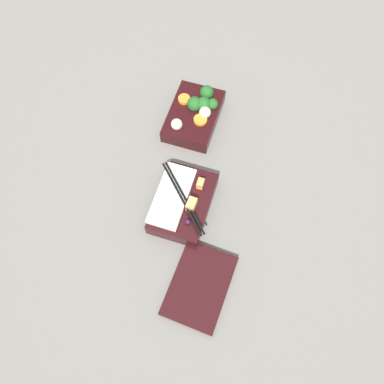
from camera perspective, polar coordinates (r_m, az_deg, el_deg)
ground_plane at (r=0.93m, az=-0.32°, el=5.36°), size 3.00×3.00×0.00m
bento_tray_vegetable at (r=0.98m, az=0.46°, el=11.85°), size 0.17×0.12×0.07m
bento_tray_rice at (r=0.85m, az=-1.54°, el=-1.59°), size 0.17×0.14×0.07m
bento_lid at (r=0.82m, az=1.16°, el=-14.07°), size 0.18×0.13×0.01m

